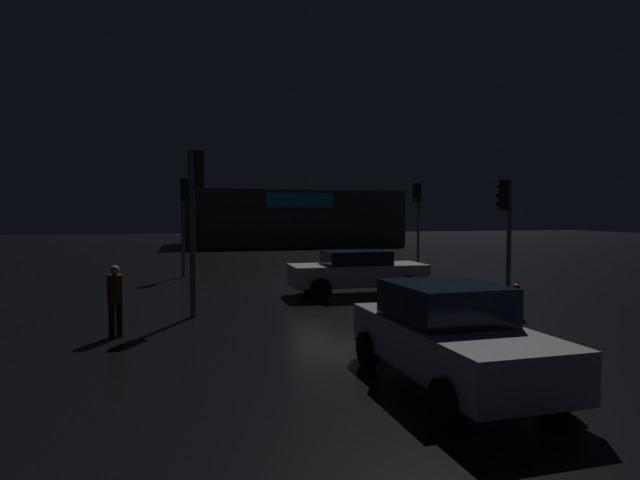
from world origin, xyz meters
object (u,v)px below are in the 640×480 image
(fire_hydrant, at_px, (516,303))
(store_building, at_px, (288,218))
(pedestrian, at_px, (115,296))
(car_far, at_px, (450,335))
(traffic_signal_cross_right, at_px, (185,208))
(traffic_signal_opposite, at_px, (417,207))
(traffic_signal_main, at_px, (195,200))
(car_near, at_px, (357,272))
(traffic_signal_cross_left, at_px, (505,215))

(fire_hydrant, bearing_deg, store_building, 88.78)
(pedestrian, distance_m, fire_hydrant, 9.60)
(car_far, bearing_deg, traffic_signal_cross_right, 104.53)
(traffic_signal_opposite, height_order, pedestrian, traffic_signal_opposite)
(store_building, relative_size, traffic_signal_cross_right, 4.36)
(traffic_signal_main, bearing_deg, pedestrian, -130.46)
(store_building, xyz_separation_m, car_far, (-4.74, -39.97, -1.58))
(traffic_signal_cross_right, distance_m, fire_hydrant, 14.70)
(traffic_signal_cross_right, bearing_deg, car_far, -75.47)
(car_far, bearing_deg, car_near, 81.10)
(traffic_signal_cross_left, bearing_deg, store_building, 91.10)
(traffic_signal_main, xyz_separation_m, pedestrian, (-1.75, -2.05, -2.16))
(traffic_signal_opposite, bearing_deg, traffic_signal_main, -138.48)
(traffic_signal_cross_left, relative_size, car_near, 0.83)
(traffic_signal_main, relative_size, traffic_signal_cross_right, 1.03)
(traffic_signal_cross_left, height_order, pedestrian, traffic_signal_cross_left)
(pedestrian, height_order, fire_hydrant, pedestrian)
(traffic_signal_cross_right, height_order, pedestrian, traffic_signal_cross_right)
(traffic_signal_main, distance_m, pedestrian, 3.46)
(traffic_signal_cross_left, xyz_separation_m, pedestrian, (-10.96, -2.03, -1.78))
(pedestrian, bearing_deg, car_near, 32.77)
(traffic_signal_main, height_order, traffic_signal_cross_left, traffic_signal_main)
(store_building, distance_m, pedestrian, 36.70)
(car_far, bearing_deg, pedestrian, 139.40)
(store_building, bearing_deg, fire_hydrant, -91.22)
(traffic_signal_cross_right, bearing_deg, pedestrian, -97.11)
(store_building, bearing_deg, traffic_signal_cross_left, -88.90)
(traffic_signal_main, height_order, car_near, traffic_signal_main)
(traffic_signal_main, distance_m, traffic_signal_cross_right, 9.26)
(traffic_signal_cross_left, bearing_deg, traffic_signal_cross_right, 135.82)
(traffic_signal_main, relative_size, pedestrian, 2.77)
(store_building, distance_m, traffic_signal_opposite, 23.94)
(traffic_signal_cross_right, bearing_deg, car_near, -50.27)
(car_near, bearing_deg, fire_hydrant, -64.11)
(traffic_signal_main, bearing_deg, traffic_signal_cross_left, -0.18)
(traffic_signal_opposite, relative_size, traffic_signal_cross_right, 0.99)
(store_building, distance_m, traffic_signal_cross_right, 25.50)
(traffic_signal_cross_right, height_order, car_near, traffic_signal_cross_right)
(car_near, xyz_separation_m, car_far, (-1.46, -9.32, 0.00))
(traffic_signal_cross_right, distance_m, car_far, 16.77)
(fire_hydrant, bearing_deg, traffic_signal_cross_left, 62.46)
(traffic_signal_main, xyz_separation_m, traffic_signal_cross_left, (9.21, -0.03, -0.37))
(traffic_signal_opposite, relative_size, fire_hydrant, 4.37)
(traffic_signal_opposite, bearing_deg, traffic_signal_cross_right, -179.88)
(car_far, xyz_separation_m, pedestrian, (-5.58, 4.79, 0.12))
(traffic_signal_opposite, height_order, car_far, traffic_signal_opposite)
(traffic_signal_opposite, bearing_deg, store_building, 94.56)
(traffic_signal_opposite, distance_m, car_far, 17.58)
(traffic_signal_cross_left, distance_m, traffic_signal_cross_right, 13.32)
(car_near, relative_size, fire_hydrant, 4.70)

